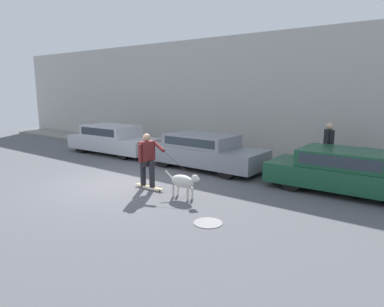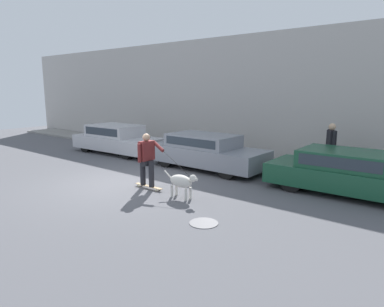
{
  "view_description": "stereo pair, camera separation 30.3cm",
  "coord_description": "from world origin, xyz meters",
  "px_view_note": "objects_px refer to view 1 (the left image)",
  "views": [
    {
      "loc": [
        7.82,
        -6.86,
        2.9
      ],
      "look_at": [
        1.63,
        1.34,
        0.95
      ],
      "focal_mm": 32.0,
      "sensor_mm": 36.0,
      "label": 1
    },
    {
      "loc": [
        8.06,
        -6.67,
        2.9
      ],
      "look_at": [
        1.63,
        1.34,
        0.95
      ],
      "focal_mm": 32.0,
      "sensor_mm": 36.0,
      "label": 2
    }
  ],
  "objects_px": {
    "parked_car_1": "(204,152)",
    "dog": "(183,182)",
    "parked_car_0": "(113,140)",
    "parked_car_2": "(349,172)",
    "skateboarder": "(147,158)",
    "pedestrian_with_bag": "(328,145)"
  },
  "relations": [
    {
      "from": "skateboarder",
      "to": "pedestrian_with_bag",
      "type": "distance_m",
      "value": 6.1
    },
    {
      "from": "parked_car_2",
      "to": "pedestrian_with_bag",
      "type": "relative_size",
      "value": 2.7
    },
    {
      "from": "parked_car_2",
      "to": "skateboarder",
      "type": "height_order",
      "value": "skateboarder"
    },
    {
      "from": "dog",
      "to": "parked_car_0",
      "type": "bearing_deg",
      "value": 155.93
    },
    {
      "from": "parked_car_1",
      "to": "skateboarder",
      "type": "bearing_deg",
      "value": -86.0
    },
    {
      "from": "parked_car_2",
      "to": "skateboarder",
      "type": "relative_size",
      "value": 2.02
    },
    {
      "from": "parked_car_2",
      "to": "parked_car_0",
      "type": "bearing_deg",
      "value": 178.88
    },
    {
      "from": "parked_car_0",
      "to": "parked_car_1",
      "type": "height_order",
      "value": "parked_car_0"
    },
    {
      "from": "parked_car_0",
      "to": "parked_car_1",
      "type": "bearing_deg",
      "value": -2.12
    },
    {
      "from": "dog",
      "to": "pedestrian_with_bag",
      "type": "bearing_deg",
      "value": 66.01
    },
    {
      "from": "dog",
      "to": "pedestrian_with_bag",
      "type": "height_order",
      "value": "pedestrian_with_bag"
    },
    {
      "from": "dog",
      "to": "skateboarder",
      "type": "xyz_separation_m",
      "value": [
        -1.37,
        0.05,
        0.46
      ]
    },
    {
      "from": "parked_car_0",
      "to": "dog",
      "type": "height_order",
      "value": "parked_car_0"
    },
    {
      "from": "parked_car_2",
      "to": "pedestrian_with_bag",
      "type": "height_order",
      "value": "pedestrian_with_bag"
    },
    {
      "from": "pedestrian_with_bag",
      "to": "skateboarder",
      "type": "bearing_deg",
      "value": 18.58
    },
    {
      "from": "pedestrian_with_bag",
      "to": "parked_car_0",
      "type": "bearing_deg",
      "value": -23.09
    },
    {
      "from": "parked_car_1",
      "to": "parked_car_2",
      "type": "relative_size",
      "value": 0.99
    },
    {
      "from": "parked_car_1",
      "to": "dog",
      "type": "relative_size",
      "value": 3.78
    },
    {
      "from": "parked_car_0",
      "to": "pedestrian_with_bag",
      "type": "bearing_deg",
      "value": 8.58
    },
    {
      "from": "parked_car_1",
      "to": "skateboarder",
      "type": "xyz_separation_m",
      "value": [
        0.18,
        -3.14,
        0.29
      ]
    },
    {
      "from": "parked_car_0",
      "to": "parked_car_1",
      "type": "xyz_separation_m",
      "value": [
        5.06,
        0.0,
        0.01
      ]
    },
    {
      "from": "parked_car_1",
      "to": "dog",
      "type": "distance_m",
      "value": 3.55
    }
  ]
}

